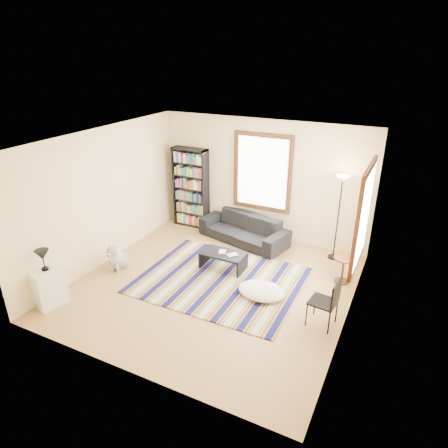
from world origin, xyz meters
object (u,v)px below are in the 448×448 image
at_px(dog, 118,255).
at_px(coffee_table, 223,261).
at_px(folding_chair, 323,302).
at_px(floor_lamp, 338,219).
at_px(floor_cushion, 262,291).
at_px(sofa, 244,229).
at_px(bookshelf, 191,188).
at_px(side_table, 343,270).
at_px(white_cabinet, 49,287).

bearing_deg(dog, coffee_table, 16.90).
height_order(folding_chair, dog, folding_chair).
distance_m(floor_lamp, folding_chair, 2.45).
bearing_deg(folding_chair, floor_cushion, 171.94).
bearing_deg(floor_lamp, dog, -148.42).
distance_m(sofa, bookshelf, 1.74).
xyz_separation_m(coffee_table, side_table, (2.31, 0.55, 0.09)).
bearing_deg(bookshelf, floor_lamp, -2.66).
xyz_separation_m(sofa, coffee_table, (0.15, -1.37, -0.13)).
distance_m(sofa, floor_lamp, 2.19).
relative_size(coffee_table, floor_cushion, 1.02).
distance_m(coffee_table, white_cabinet, 3.32).
xyz_separation_m(bookshelf, side_table, (4.02, -1.09, -0.73)).
distance_m(white_cabinet, dog, 1.57).
bearing_deg(white_cabinet, floor_cushion, 45.13).
bearing_deg(coffee_table, side_table, 13.54).
distance_m(bookshelf, side_table, 4.23).
distance_m(sofa, side_table, 2.58).
xyz_separation_m(white_cabinet, dog, (0.24, 1.55, -0.06)).
distance_m(side_table, dog, 4.51).
xyz_separation_m(bookshelf, dog, (-0.23, -2.57, -0.71)).
height_order(side_table, dog, dog).
height_order(bookshelf, floor_lamp, bookshelf).
height_order(coffee_table, dog, dog).
bearing_deg(floor_cushion, coffee_table, 151.38).
height_order(floor_cushion, side_table, side_table).
height_order(sofa, floor_cushion, sofa).
distance_m(sofa, floor_cushion, 2.32).
bearing_deg(folding_chair, bookshelf, 154.43).
height_order(side_table, folding_chair, folding_chair).
bearing_deg(side_table, folding_chair, -91.96).
height_order(coffee_table, floor_lamp, floor_lamp).
height_order(coffee_table, side_table, side_table).
bearing_deg(dog, folding_chair, -8.24).
bearing_deg(sofa, floor_cushion, -43.93).
bearing_deg(floor_lamp, floor_cushion, -112.76).
height_order(sofa, coffee_table, sofa).
bearing_deg(folding_chair, white_cabinet, -153.45).
relative_size(bookshelf, dog, 3.44).
relative_size(coffee_table, white_cabinet, 1.29).
height_order(bookshelf, white_cabinet, bookshelf).
height_order(sofa, white_cabinet, white_cabinet).
bearing_deg(bookshelf, coffee_table, -43.69).
bearing_deg(floor_cushion, folding_chair, -15.17).
relative_size(bookshelf, floor_cushion, 2.27).
bearing_deg(sofa, coffee_table, -69.90).
distance_m(sofa, dog, 2.92).
xyz_separation_m(coffee_table, floor_cushion, (1.08, -0.59, -0.07)).
xyz_separation_m(side_table, folding_chair, (-0.05, -1.46, 0.16)).
height_order(sofa, dog, sofa).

